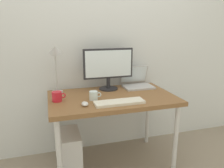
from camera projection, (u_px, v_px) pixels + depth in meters
ground_plane at (112, 163)px, 2.32m from camera, size 6.00×6.00×0.00m
back_wall at (101, 36)px, 2.39m from camera, size 4.40×0.04×2.60m
desk at (112, 103)px, 2.15m from camera, size 1.20×0.74×0.75m
monitor at (108, 66)px, 2.29m from camera, size 0.53×0.20×0.44m
laptop at (136, 82)px, 2.45m from camera, size 0.32×0.29×0.22m
desk_lamp at (55, 57)px, 2.12m from camera, size 0.11×0.16×0.51m
keyboard at (120, 102)px, 1.91m from camera, size 0.44×0.14×0.02m
mouse at (85, 104)px, 1.86m from camera, size 0.06×0.09×0.03m
coffee_mug at (57, 96)px, 1.97m from camera, size 0.12×0.09×0.09m
glass_cup at (94, 96)px, 2.00m from camera, size 0.11×0.08×0.08m
computer_tower at (71, 153)px, 2.14m from camera, size 0.18×0.36×0.42m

